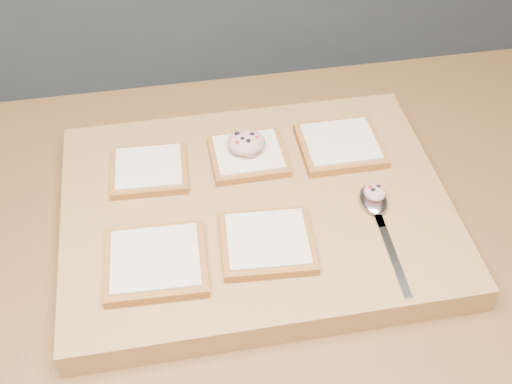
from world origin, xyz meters
TOP-DOWN VIEW (x-y plane):
  - back_counter at (0.00, 1.43)m, footprint 3.60×0.62m
  - cutting_board at (-0.04, 0.04)m, footprint 0.55×0.41m
  - bread_far_left at (-0.19, 0.12)m, footprint 0.12×0.11m
  - bread_far_center at (-0.04, 0.13)m, footprint 0.11×0.10m
  - bread_far_right at (0.10, 0.13)m, footprint 0.12×0.11m
  - bread_near_left at (-0.19, -0.05)m, footprint 0.13×0.12m
  - bread_near_center at (-0.04, -0.04)m, footprint 0.13×0.12m
  - tuna_salad_dollop at (-0.04, 0.14)m, footprint 0.06×0.05m
  - spoon at (0.12, -0.01)m, footprint 0.04×0.20m
  - spoon_salad at (0.12, 0.01)m, footprint 0.03×0.03m

SIDE VIEW (x-z plane):
  - back_counter at x=0.00m, z-range 0.00..0.94m
  - cutting_board at x=-0.04m, z-range 0.90..0.94m
  - spoon at x=0.12m, z-range 0.94..0.96m
  - bread_far_left at x=-0.19m, z-range 0.94..0.96m
  - bread_far_center at x=-0.04m, z-range 0.94..0.96m
  - bread_near_center at x=-0.04m, z-range 0.94..0.96m
  - bread_far_right at x=0.10m, z-range 0.94..0.96m
  - bread_near_left at x=-0.19m, z-range 0.94..0.96m
  - spoon_salad at x=0.12m, z-range 0.96..0.97m
  - tuna_salad_dollop at x=-0.04m, z-range 0.96..0.99m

